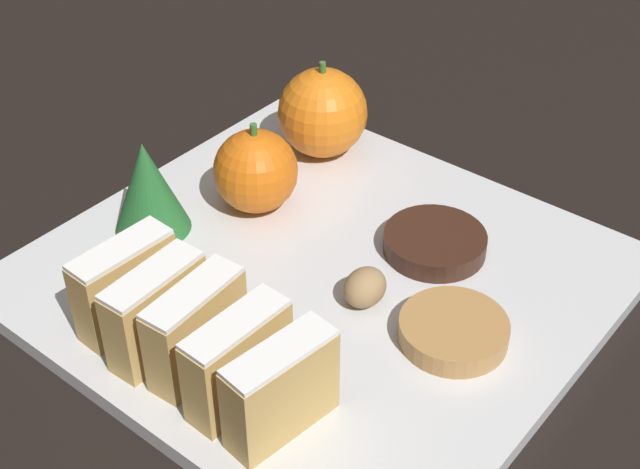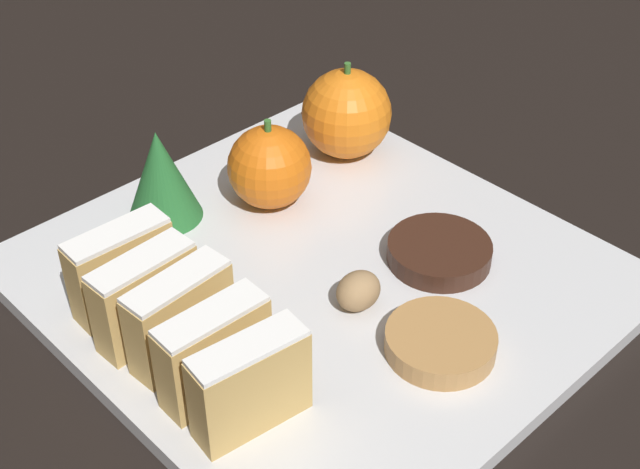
{
  "view_description": "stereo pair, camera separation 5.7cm",
  "coord_description": "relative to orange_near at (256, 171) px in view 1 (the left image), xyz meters",
  "views": [
    {
      "loc": [
        -0.35,
        -0.29,
        0.39
      ],
      "look_at": [
        0.0,
        0.0,
        0.04
      ],
      "focal_mm": 50.0,
      "sensor_mm": 36.0,
      "label": 1
    },
    {
      "loc": [
        -0.31,
        -0.33,
        0.39
      ],
      "look_at": [
        0.0,
        0.0,
        0.04
      ],
      "focal_mm": 50.0,
      "sensor_mm": 36.0,
      "label": 2
    }
  ],
  "objects": [
    {
      "name": "ground_plane",
      "position": [
        -0.03,
        -0.08,
        -0.04
      ],
      "size": [
        6.0,
        6.0,
        0.0
      ],
      "primitive_type": "plane",
      "color": "black"
    },
    {
      "name": "serving_platter",
      "position": [
        -0.03,
        -0.08,
        -0.04
      ],
      "size": [
        0.33,
        0.35,
        0.01
      ],
      "color": "silver",
      "rests_on": "ground_plane"
    },
    {
      "name": "stollen_slice_front",
      "position": [
        -0.14,
        -0.15,
        -0.0
      ],
      "size": [
        0.07,
        0.03,
        0.06
      ],
      "color": "tan",
      "rests_on": "serving_platter"
    },
    {
      "name": "stollen_slice_second",
      "position": [
        -0.14,
        -0.12,
        -0.0
      ],
      "size": [
        0.07,
        0.02,
        0.06
      ],
      "color": "tan",
      "rests_on": "serving_platter"
    },
    {
      "name": "stollen_slice_third",
      "position": [
        -0.14,
        -0.09,
        -0.0
      ],
      "size": [
        0.07,
        0.03,
        0.06
      ],
      "color": "tan",
      "rests_on": "serving_platter"
    },
    {
      "name": "stollen_slice_fourth",
      "position": [
        -0.14,
        -0.05,
        -0.0
      ],
      "size": [
        0.07,
        0.02,
        0.06
      ],
      "color": "tan",
      "rests_on": "serving_platter"
    },
    {
      "name": "stollen_slice_fifth",
      "position": [
        -0.14,
        -0.02,
        -0.0
      ],
      "size": [
        0.07,
        0.02,
        0.06
      ],
      "color": "tan",
      "rests_on": "serving_platter"
    },
    {
      "name": "orange_near",
      "position": [
        0.0,
        0.0,
        0.0
      ],
      "size": [
        0.06,
        0.06,
        0.07
      ],
      "color": "orange",
      "rests_on": "serving_platter"
    },
    {
      "name": "orange_far",
      "position": [
        0.09,
        0.01,
        0.0
      ],
      "size": [
        0.07,
        0.07,
        0.08
      ],
      "color": "orange",
      "rests_on": "serving_platter"
    },
    {
      "name": "walnut",
      "position": [
        -0.04,
        -0.12,
        -0.02
      ],
      "size": [
        0.03,
        0.03,
        0.03
      ],
      "color": "#9E7A51",
      "rests_on": "serving_platter"
    },
    {
      "name": "chocolate_cookie",
      "position": [
        0.04,
        -0.13,
        -0.02
      ],
      "size": [
        0.07,
        0.07,
        0.01
      ],
      "color": "#381E14",
      "rests_on": "serving_platter"
    },
    {
      "name": "gingerbread_cookie",
      "position": [
        -0.03,
        -0.19,
        -0.02
      ],
      "size": [
        0.07,
        0.07,
        0.01
      ],
      "color": "#B27F47",
      "rests_on": "serving_platter"
    },
    {
      "name": "evergreen_sprig",
      "position": [
        -0.07,
        0.04,
        0.0
      ],
      "size": [
        0.05,
        0.05,
        0.07
      ],
      "color": "#23662D",
      "rests_on": "serving_platter"
    }
  ]
}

